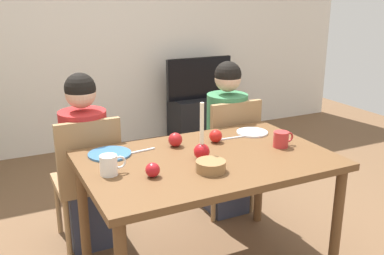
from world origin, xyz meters
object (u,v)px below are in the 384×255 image
object	(u,v)px
chair_right	(228,150)
apple_near_candle	(216,136)
person_left_child	(86,165)
mug_right	(281,139)
tv	(199,78)
bowl_walnuts	(211,166)
apple_by_right_mug	(153,170)
chair_left	(88,175)
apple_by_left_plate	(175,140)
tv_stand	(199,118)
person_right_child	(226,141)
dining_table	(207,171)
plate_right	(252,132)
plate_left	(110,154)
candle_centerpiece	(202,148)
mug_left	(109,165)

from	to	relation	value
chair_right	apple_near_candle	world-z (taller)	chair_right
person_left_child	mug_right	bearing A→B (deg)	-33.32
tv	mug_right	world-z (taller)	tv
bowl_walnuts	apple_by_right_mug	xyz separation A→B (m)	(-0.30, 0.07, 0.01)
chair_left	apple_by_left_plate	world-z (taller)	chair_left
tv_stand	person_left_child	bearing A→B (deg)	-135.20
person_right_child	tv_stand	distance (m)	1.80
chair_right	person_right_child	distance (m)	0.07
chair_right	bowl_walnuts	distance (m)	1.02
dining_table	plate_right	distance (m)	0.54
tv	plate_right	xyz separation A→B (m)	(-0.65, -2.04, 0.05)
person_right_child	apple_near_candle	size ratio (longest dim) A/B	14.40
dining_table	chair_right	size ratio (longest dim) A/B	1.56
mug_right	plate_left	bearing A→B (deg)	161.75
dining_table	bowl_walnuts	bearing A→B (deg)	-113.44
person_right_child	candle_centerpiece	bearing A→B (deg)	-129.99
apple_near_candle	mug_right	bearing A→B (deg)	-37.82
apple_by_left_plate	apple_by_right_mug	world-z (taller)	apple_by_left_plate
tv	apple_by_right_mug	size ratio (longest dim) A/B	10.57
person_left_child	candle_centerpiece	xyz separation A→B (m)	(0.51, -0.65, 0.25)
apple_by_left_plate	apple_near_candle	bearing A→B (deg)	-9.05
chair_right	candle_centerpiece	xyz separation A→B (m)	(-0.55, -0.62, 0.31)
plate_right	apple_near_candle	distance (m)	0.31
person_right_child	tv_stand	xyz separation A→B (m)	(0.62, 1.66, -0.33)
person_right_child	apple_by_right_mug	size ratio (longest dim) A/B	15.67
mug_left	plate_right	bearing A→B (deg)	13.64
person_right_child	plate_right	size ratio (longest dim) A/B	5.71
chair_right	plate_right	distance (m)	0.43
mug_right	apple_by_right_mug	distance (m)	0.86
plate_left	plate_right	size ratio (longest dim) A/B	1.20
tv	apple_by_right_mug	bearing A→B (deg)	-121.73
tv	person_right_child	bearing A→B (deg)	-110.37
chair_right	bowl_walnuts	xyz separation A→B (m)	(-0.58, -0.79, 0.27)
plate_left	mug_right	bearing A→B (deg)	-18.25
plate_left	plate_right	xyz separation A→B (m)	(0.96, -0.02, 0.00)
tv_stand	mug_left	size ratio (longest dim) A/B	4.66
mug_right	apple_by_left_plate	distance (m)	0.64
person_right_child	apple_near_candle	xyz separation A→B (m)	(-0.34, -0.43, 0.22)
plate_left	person_left_child	bearing A→B (deg)	100.34
apple_near_candle	tv_stand	bearing A→B (deg)	65.52
dining_table	apple_near_candle	size ratio (longest dim) A/B	17.21
dining_table	plate_left	world-z (taller)	plate_left
tv	apple_by_right_mug	distance (m)	2.85
dining_table	chair_left	xyz separation A→B (m)	(-0.55, 0.61, -0.15)
plate_left	mug_left	size ratio (longest dim) A/B	1.80
candle_centerpiece	dining_table	bearing A→B (deg)	13.94
person_left_child	person_right_child	xyz separation A→B (m)	(1.05, 0.00, 0.00)
chair_left	mug_right	bearing A→B (deg)	-32.04
candle_centerpiece	plate_right	world-z (taller)	candle_centerpiece
chair_left	apple_by_right_mug	size ratio (longest dim) A/B	12.04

